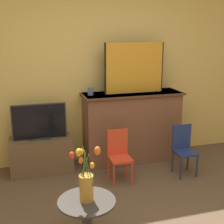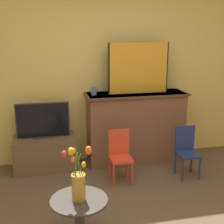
{
  "view_description": "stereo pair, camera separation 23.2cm",
  "coord_description": "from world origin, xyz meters",
  "px_view_note": "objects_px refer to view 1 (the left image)",
  "views": [
    {
      "loc": [
        -0.99,
        -2.14,
        1.86
      ],
      "look_at": [
        -0.03,
        1.17,
        0.94
      ],
      "focal_mm": 50.0,
      "sensor_mm": 36.0,
      "label": 1
    },
    {
      "loc": [
        -0.76,
        -2.19,
        1.86
      ],
      "look_at": [
        -0.03,
        1.17,
        0.94
      ],
      "focal_mm": 50.0,
      "sensor_mm": 36.0,
      "label": 2
    }
  ],
  "objects_px": {
    "chair_blue": "(184,147)",
    "vase_tulips": "(86,182)",
    "tv_monitor": "(39,122)",
    "chair_red": "(119,153)",
    "painting": "(134,68)"
  },
  "relations": [
    {
      "from": "painting",
      "to": "chair_blue",
      "type": "relative_size",
      "value": 1.3
    },
    {
      "from": "chair_red",
      "to": "chair_blue",
      "type": "distance_m",
      "value": 0.87
    },
    {
      "from": "painting",
      "to": "chair_blue",
      "type": "height_order",
      "value": "painting"
    },
    {
      "from": "vase_tulips",
      "to": "chair_blue",
      "type": "bearing_deg",
      "value": 34.37
    },
    {
      "from": "chair_blue",
      "to": "vase_tulips",
      "type": "height_order",
      "value": "vase_tulips"
    },
    {
      "from": "painting",
      "to": "vase_tulips",
      "type": "relative_size",
      "value": 1.62
    },
    {
      "from": "tv_monitor",
      "to": "chair_blue",
      "type": "height_order",
      "value": "tv_monitor"
    },
    {
      "from": "painting",
      "to": "chair_red",
      "type": "distance_m",
      "value": 1.2
    },
    {
      "from": "tv_monitor",
      "to": "chair_red",
      "type": "height_order",
      "value": "tv_monitor"
    },
    {
      "from": "chair_blue",
      "to": "chair_red",
      "type": "bearing_deg",
      "value": 177.18
    },
    {
      "from": "vase_tulips",
      "to": "tv_monitor",
      "type": "bearing_deg",
      "value": 99.92
    },
    {
      "from": "chair_red",
      "to": "painting",
      "type": "bearing_deg",
      "value": 55.31
    },
    {
      "from": "tv_monitor",
      "to": "chair_red",
      "type": "relative_size",
      "value": 1.07
    },
    {
      "from": "painting",
      "to": "chair_blue",
      "type": "distance_m",
      "value": 1.25
    },
    {
      "from": "painting",
      "to": "vase_tulips",
      "type": "bearing_deg",
      "value": -122.04
    }
  ]
}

